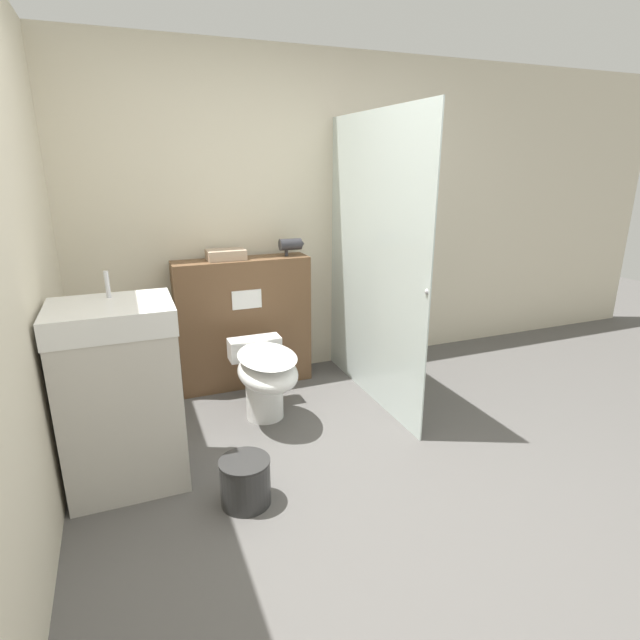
% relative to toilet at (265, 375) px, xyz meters
% --- Properties ---
extents(ground_plane, '(12.00, 12.00, 0.00)m').
position_rel_toilet_xyz_m(ground_plane, '(0.29, -1.09, -0.33)').
color(ground_plane, '#565451').
extents(wall_back, '(8.00, 0.06, 2.50)m').
position_rel_toilet_xyz_m(wall_back, '(0.29, 0.84, 0.92)').
color(wall_back, beige).
rests_on(wall_back, ground_plane).
extents(partition_panel, '(1.01, 0.26, 1.00)m').
position_rel_toilet_xyz_m(partition_panel, '(0.02, 0.64, 0.17)').
color(partition_panel, brown).
rests_on(partition_panel, ground_plane).
extents(shower_glass, '(0.04, 1.44, 2.01)m').
position_rel_toilet_xyz_m(shower_glass, '(0.83, 0.09, 0.68)').
color(shower_glass, silver).
rests_on(shower_glass, ground_plane).
extents(toilet, '(0.38, 0.68, 0.50)m').
position_rel_toilet_xyz_m(toilet, '(0.00, 0.00, 0.00)').
color(toilet, white).
rests_on(toilet, ground_plane).
extents(sink_vanity, '(0.60, 0.49, 1.15)m').
position_rel_toilet_xyz_m(sink_vanity, '(-0.89, -0.38, 0.18)').
color(sink_vanity, beige).
rests_on(sink_vanity, ground_plane).
extents(hair_drier, '(0.20, 0.09, 0.13)m').
position_rel_toilet_xyz_m(hair_drier, '(0.41, 0.62, 0.76)').
color(hair_drier, '#2D2D33').
rests_on(hair_drier, partition_panel).
extents(folded_towel, '(0.28, 0.18, 0.07)m').
position_rel_toilet_xyz_m(folded_towel, '(-0.09, 0.65, 0.71)').
color(folded_towel, tan).
rests_on(folded_towel, partition_panel).
extents(waste_bin, '(0.26, 0.26, 0.25)m').
position_rel_toilet_xyz_m(waste_bin, '(-0.34, -0.82, -0.20)').
color(waste_bin, '#2D2D2D').
rests_on(waste_bin, ground_plane).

